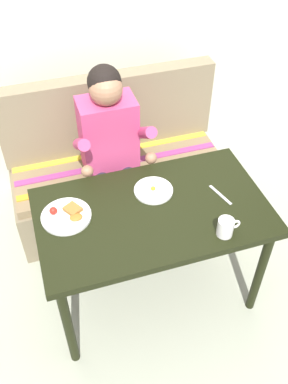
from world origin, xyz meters
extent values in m
plane|color=#9EA38D|center=(0.00, 0.00, 0.00)|extent=(8.00, 8.00, 0.00)
cube|color=beige|center=(0.00, 1.27, 1.30)|extent=(4.40, 0.10, 2.60)
cube|color=black|center=(0.00, 0.00, 0.71)|extent=(1.20, 0.70, 0.04)
cylinder|color=black|center=(-0.54, -0.29, 0.34)|extent=(0.05, 0.05, 0.69)
cylinder|color=black|center=(0.54, -0.29, 0.34)|extent=(0.05, 0.05, 0.69)
cylinder|color=black|center=(-0.54, 0.29, 0.34)|extent=(0.05, 0.05, 0.69)
cylinder|color=black|center=(0.54, 0.29, 0.34)|extent=(0.05, 0.05, 0.69)
cube|color=#7C6E53|center=(0.00, 0.72, 0.20)|extent=(1.44, 0.56, 0.40)
cube|color=olive|center=(0.00, 0.72, 0.43)|extent=(1.40, 0.52, 0.06)
cube|color=#7C6E53|center=(0.00, 0.94, 0.73)|extent=(1.44, 0.12, 0.54)
cube|color=orange|center=(0.00, 0.58, 0.46)|extent=(1.38, 0.05, 0.01)
cube|color=#93387A|center=(0.00, 0.72, 0.46)|extent=(1.38, 0.05, 0.01)
cube|color=yellow|center=(0.00, 0.86, 0.46)|extent=(1.38, 0.05, 0.01)
cube|color=#C13E6E|center=(-0.07, 0.66, 0.76)|extent=(0.34, 0.22, 0.48)
sphere|color=#9E7051|center=(-0.07, 0.64, 1.09)|extent=(0.19, 0.19, 0.19)
sphere|color=black|center=(-0.07, 0.67, 1.12)|extent=(0.19, 0.19, 0.19)
cylinder|color=#C13E6E|center=(-0.26, 0.52, 0.83)|extent=(0.07, 0.29, 0.23)
cylinder|color=#C13E6E|center=(0.12, 0.52, 0.83)|extent=(0.07, 0.29, 0.23)
sphere|color=#9E7051|center=(-0.26, 0.40, 0.73)|extent=(0.07, 0.07, 0.07)
sphere|color=#9E7051|center=(0.12, 0.40, 0.73)|extent=(0.07, 0.07, 0.07)
cylinder|color=#232333|center=(-0.15, 0.49, 0.52)|extent=(0.09, 0.34, 0.09)
cylinder|color=#232333|center=(-0.15, 0.32, 0.26)|extent=(0.08, 0.08, 0.52)
cube|color=black|center=(-0.15, 0.26, 0.03)|extent=(0.09, 0.20, 0.05)
cylinder|color=#232333|center=(0.02, 0.49, 0.52)|extent=(0.09, 0.34, 0.09)
cylinder|color=#232333|center=(0.02, 0.32, 0.26)|extent=(0.08, 0.08, 0.52)
cube|color=black|center=(0.02, 0.26, 0.03)|extent=(0.09, 0.20, 0.05)
cylinder|color=white|center=(-0.43, 0.08, 0.74)|extent=(0.25, 0.25, 0.02)
cube|color=#9A652C|center=(-0.39, 0.10, 0.76)|extent=(0.10, 0.10, 0.02)
sphere|color=red|center=(-0.49, 0.11, 0.76)|extent=(0.04, 0.04, 0.04)
ellipsoid|color=#CC6623|center=(-0.39, 0.04, 0.76)|extent=(0.06, 0.05, 0.02)
cylinder|color=white|center=(0.05, 0.13, 0.74)|extent=(0.21, 0.21, 0.01)
ellipsoid|color=white|center=(0.05, 0.13, 0.75)|extent=(0.09, 0.08, 0.01)
sphere|color=yellow|center=(0.04, 0.12, 0.76)|extent=(0.03, 0.03, 0.03)
cylinder|color=white|center=(0.28, -0.26, 0.78)|extent=(0.08, 0.08, 0.10)
cylinder|color=brown|center=(0.28, -0.26, 0.82)|extent=(0.07, 0.07, 0.01)
torus|color=white|center=(0.33, -0.26, 0.78)|extent=(0.05, 0.01, 0.05)
cube|color=silver|center=(0.38, -0.01, 0.73)|extent=(0.06, 0.17, 0.00)
camera|label=1|loc=(-0.50, -1.44, 2.32)|focal=40.01mm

